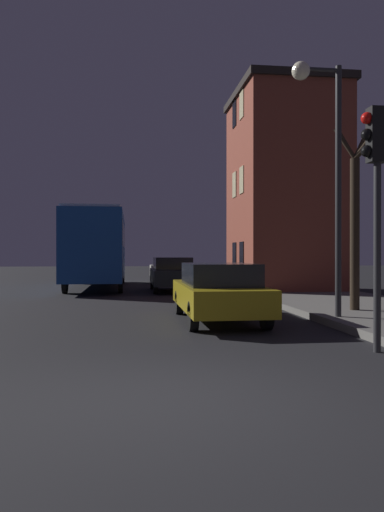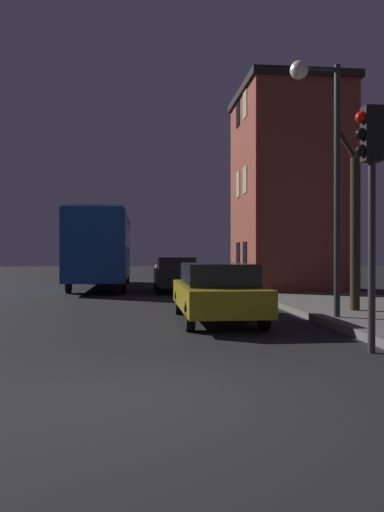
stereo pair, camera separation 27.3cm
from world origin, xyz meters
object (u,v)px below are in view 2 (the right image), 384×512
car_near_lane (217,291)px  car_far_lane (173,269)px  traffic_light (370,176)px  streetlamp (322,141)px  bare_tree (357,212)px  bus (102,244)px  car_mid_lane (175,274)px

car_near_lane → car_far_lane: bearing=89.9°
traffic_light → car_near_lane: bearing=115.4°
streetlamp → car_near_lane: bearing=161.9°
bare_tree → bus: 13.94m
streetlamp → car_far_lane: 17.51m
bare_tree → car_mid_lane: (-4.01, 9.07, -1.91)m
traffic_light → bus: (-5.50, 16.34, -0.80)m
traffic_light → car_mid_lane: (-2.20, 13.56, -2.12)m
bus → car_mid_lane: (3.30, -2.78, -1.33)m
bus → car_mid_lane: 4.51m
streetlamp → traffic_light: streetlamp is taller
bus → car_far_lane: size_ratio=2.50×
car_far_lane → car_near_lane: bearing=-90.1°
car_mid_lane → bare_tree: bearing=-66.2°
car_near_lane → car_far_lane: 16.25m
car_mid_lane → bus: bearing=139.9°
streetlamp → bare_tree: 2.41m
bare_tree → car_mid_lane: bearing=113.8°
streetlamp → bare_tree: bearing=41.7°
traffic_light → car_mid_lane: 13.90m
traffic_light → car_far_lane: size_ratio=0.98×
car_near_lane → car_mid_lane: size_ratio=1.08×
bare_tree → car_far_lane: (-3.68, 15.77, -1.93)m
car_near_lane → car_mid_lane: (-0.30, 9.56, 0.04)m
traffic_light → car_near_lane: 4.93m
bus → car_far_lane: 5.50m
bus → car_near_lane: 12.93m
bus → car_mid_lane: size_ratio=2.42×
streetlamp → car_mid_lane: (-2.61, 10.32, -3.43)m
bare_tree → car_mid_lane: size_ratio=1.16×
streetlamp → traffic_light: (-0.41, -3.24, -1.31)m
streetlamp → car_near_lane: 4.24m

